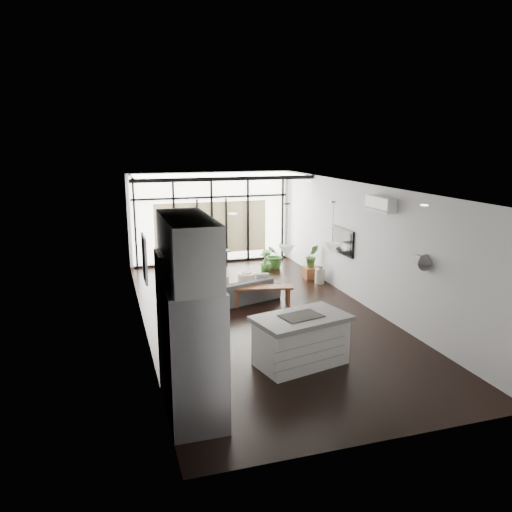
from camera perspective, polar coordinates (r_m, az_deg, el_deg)
floor at (r=11.09m, az=0.46°, el=-6.64°), size 5.00×10.00×0.00m
ceiling at (r=10.47m, az=0.49°, el=7.92°), size 5.00×10.00×0.00m
wall_left at (r=10.24m, az=-12.99°, el=-0.49°), size 0.02×10.00×2.80m
wall_right at (r=11.68m, az=12.25°, el=1.22°), size 0.02×10.00×2.80m
wall_back at (r=15.45m, az=-5.16°, el=4.36°), size 5.00×0.02×2.80m
wall_front at (r=6.32m, az=14.50°, el=-9.22°), size 5.00×0.02×2.80m
glazing at (r=15.33m, az=-5.06°, el=4.29°), size 5.00×0.20×2.80m
skylight at (r=14.33m, az=-4.42°, el=9.19°), size 4.70×1.90×0.06m
neighbour_building at (r=15.45m, az=-5.10°, el=3.23°), size 3.50×0.02×1.60m
island at (r=8.63m, az=5.14°, el=-9.57°), size 1.76×1.28×0.86m
cooktop at (r=8.47m, az=5.20°, el=-6.84°), size 0.77×0.60×0.01m
fridge at (r=6.78m, az=-7.00°, el=-11.36°), size 0.74×0.93×1.91m
appliance_column at (r=7.35m, az=-8.72°, el=-8.06°), size 0.58×0.61×2.24m
upper_cabinets at (r=6.67m, az=-7.80°, el=0.83°), size 0.62×1.75×0.86m
pendant_left at (r=7.99m, az=3.50°, el=0.55°), size 0.26×0.26×0.18m
pendant_right at (r=8.30m, az=8.68°, el=0.91°), size 0.26×0.26×0.18m
sofa at (r=11.84m, az=-1.74°, el=-3.49°), size 1.93×1.08×0.73m
console_bench at (r=11.59m, az=0.72°, el=-4.58°), size 1.45×0.63×0.45m
pouf at (r=13.01m, az=-1.08°, el=-2.76°), size 0.48×0.48×0.37m
crate at (r=13.91m, az=6.38°, el=-1.90°), size 0.44×0.44×0.31m
plant_tall at (r=14.89m, az=2.17°, el=-0.19°), size 1.01×1.05×0.63m
plant_med at (r=14.52m, az=1.08°, el=-1.11°), size 0.61×0.71×0.35m
plant_crate at (r=13.83m, az=6.41°, el=-0.70°), size 0.44×0.69×0.29m
milk_can at (r=13.41m, az=7.30°, el=-2.08°), size 0.28×0.28×0.51m
bistro_set at (r=14.98m, az=-5.42°, el=0.13°), size 1.74×1.06×0.78m
tv at (r=12.54m, az=9.85°, el=1.68°), size 0.05×1.10×0.65m
ac_unit at (r=10.77m, az=14.04°, el=5.80°), size 0.22×0.90×0.30m
framed_art at (r=9.72m, az=-12.63°, el=-0.29°), size 0.04×0.70×0.90m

